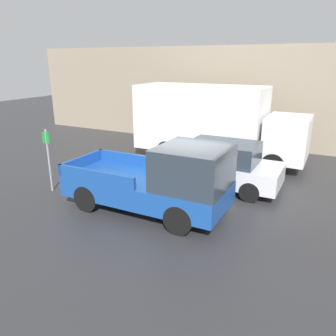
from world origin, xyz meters
TOP-DOWN VIEW (x-y plane):
  - ground_plane at (0.00, 0.00)m, footprint 60.00×60.00m
  - building_wall at (0.00, 8.54)m, footprint 28.00×0.15m
  - pickup_truck at (-0.32, -0.73)m, footprint 5.00×2.09m
  - car at (0.57, 2.15)m, footprint 4.36×1.93m
  - delivery_truck at (-0.94, 5.36)m, footprint 7.60×2.48m
  - parking_sign at (-4.59, -0.95)m, footprint 0.30×0.07m

SIDE VIEW (x-z plane):
  - ground_plane at x=0.00m, z-range 0.00..0.00m
  - car at x=0.57m, z-range 0.00..1.68m
  - pickup_truck at x=-0.32m, z-range -0.08..2.11m
  - parking_sign at x=-4.59m, z-range 0.15..2.37m
  - delivery_truck at x=-0.94m, z-range 0.11..3.46m
  - building_wall at x=0.00m, z-range 0.00..5.16m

